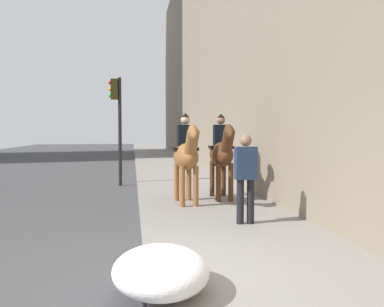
% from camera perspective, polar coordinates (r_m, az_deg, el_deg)
% --- Properties ---
extents(sidewalk_slab, '(120.00, 3.25, 0.12)m').
position_cam_1_polar(sidewalk_slab, '(5.50, 11.51, -16.27)').
color(sidewalk_slab, gray).
rests_on(sidewalk_slab, ground).
extents(mounted_horse_near, '(2.15, 0.63, 2.21)m').
position_cam_1_polar(mounted_horse_near, '(9.97, -0.79, -0.14)').
color(mounted_horse_near, brown).
rests_on(mounted_horse_near, sidewalk_slab).
extents(mounted_horse_far, '(2.15, 0.61, 2.23)m').
position_cam_1_polar(mounted_horse_far, '(10.72, 4.14, 0.14)').
color(mounted_horse_far, '#4C2B16').
rests_on(mounted_horse_far, sidewalk_slab).
extents(pedestrian_greeting, '(0.27, 0.41, 1.70)m').
position_cam_1_polar(pedestrian_greeting, '(7.89, 7.42, -2.65)').
color(pedestrian_greeting, black).
rests_on(pedestrian_greeting, sidewalk_slab).
extents(traffic_light_near_curb, '(0.20, 0.44, 3.74)m').
position_cam_1_polar(traffic_light_near_curb, '(14.49, -10.31, 5.49)').
color(traffic_light_near_curb, black).
rests_on(traffic_light_near_curb, ground).
extents(snow_pile_near, '(1.38, 1.06, 0.48)m').
position_cam_1_polar(snow_pile_near, '(4.69, -4.36, -15.81)').
color(snow_pile_near, white).
rests_on(snow_pile_near, sidewalk_slab).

